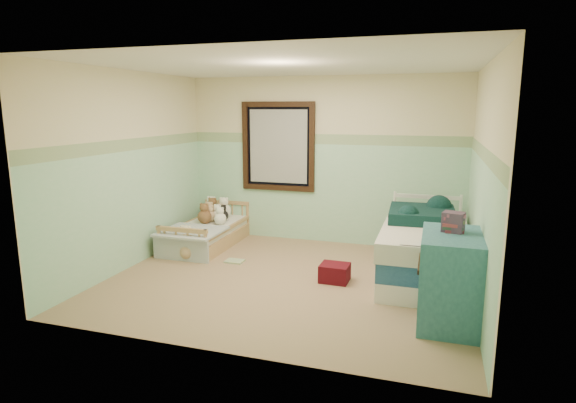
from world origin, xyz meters
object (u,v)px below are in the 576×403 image
(plush_floor_tan, at_px, (188,251))
(dresser, at_px, (450,279))
(toddler_bed_frame, at_px, (207,239))
(plush_floor_cream, at_px, (186,243))
(twin_bed_frame, at_px, (423,270))
(red_pillow, at_px, (335,273))
(floor_book, at_px, (235,261))

(plush_floor_tan, relative_size, dresser, 0.27)
(toddler_bed_frame, xyz_separation_m, plush_floor_cream, (-0.12, -0.42, 0.03))
(toddler_bed_frame, relative_size, twin_bed_frame, 0.83)
(red_pillow, xyz_separation_m, floor_book, (-1.43, 0.30, -0.09))
(red_pillow, bearing_deg, twin_bed_frame, 22.02)
(twin_bed_frame, height_order, dresser, dresser)
(toddler_bed_frame, bearing_deg, plush_floor_cream, -106.47)
(dresser, bearing_deg, twin_bed_frame, 103.08)
(plush_floor_tan, height_order, twin_bed_frame, plush_floor_tan)
(toddler_bed_frame, height_order, twin_bed_frame, twin_bed_frame)
(toddler_bed_frame, bearing_deg, floor_book, -40.73)
(plush_floor_tan, relative_size, red_pillow, 0.71)
(plush_floor_cream, xyz_separation_m, floor_book, (0.84, -0.19, -0.12))
(twin_bed_frame, xyz_separation_m, dresser, (0.27, -1.15, 0.33))
(plush_floor_cream, xyz_separation_m, dresser, (3.53, -1.24, 0.30))
(plush_floor_cream, bearing_deg, floor_book, -13.11)
(dresser, bearing_deg, plush_floor_cream, 160.62)
(plush_floor_tan, relative_size, twin_bed_frame, 0.13)
(toddler_bed_frame, relative_size, dresser, 1.76)
(plush_floor_tan, bearing_deg, dresser, -15.82)
(toddler_bed_frame, relative_size, floor_book, 6.37)
(toddler_bed_frame, bearing_deg, red_pillow, -23.13)
(red_pillow, relative_size, floor_book, 1.39)
(plush_floor_cream, bearing_deg, dresser, -19.38)
(plush_floor_cream, relative_size, dresser, 0.31)
(plush_floor_tan, distance_m, twin_bed_frame, 3.07)
(twin_bed_frame, relative_size, red_pillow, 5.51)
(toddler_bed_frame, distance_m, plush_floor_cream, 0.44)
(red_pillow, bearing_deg, dresser, -30.53)
(twin_bed_frame, bearing_deg, floor_book, -177.63)
(dresser, distance_m, red_pillow, 1.50)
(toddler_bed_frame, bearing_deg, twin_bed_frame, -9.27)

